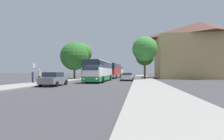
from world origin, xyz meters
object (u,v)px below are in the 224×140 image
object	(u,v)px
bus_front	(100,71)
parked_car_left_curb	(54,79)
bus_rear	(118,71)
tree_left_far	(75,56)
parked_car_right_near	(127,76)
bus_stop_sign	(34,71)
tree_left_near	(82,53)
bus_middle	(113,71)
tree_right_mid	(145,56)
tree_right_near	(145,49)
pedestrian_waiting_near	(33,77)
pedestrian_waiting_far	(39,76)

from	to	relation	value
bus_front	parked_car_left_curb	bearing A→B (deg)	-109.71
bus_rear	tree_left_far	bearing A→B (deg)	-106.27
parked_car_left_curb	parked_car_right_near	distance (m)	14.98
bus_stop_sign	tree_left_near	world-z (taller)	tree_left_near
parked_car_left_curb	bus_middle	bearing A→B (deg)	78.93
parked_car_right_near	tree_left_far	world-z (taller)	tree_left_far
parked_car_left_curb	tree_left_near	xyz separation A→B (m)	(-4.06, 22.66, 5.38)
bus_stop_sign	tree_right_mid	distance (m)	37.65
tree_right_near	pedestrian_waiting_near	bearing A→B (deg)	-136.10
parked_car_left_curb	tree_right_mid	distance (m)	37.97
tree_right_mid	pedestrian_waiting_far	bearing A→B (deg)	-114.93
parked_car_right_near	tree_right_near	world-z (taller)	tree_right_near
pedestrian_waiting_near	pedestrian_waiting_far	bearing A→B (deg)	51.85
tree_left_far	tree_left_near	bearing A→B (deg)	92.82
tree_right_near	tree_right_mid	distance (m)	18.17
bus_rear	parked_car_right_near	bearing A→B (deg)	-80.47
bus_front	bus_rear	xyz separation A→B (m)	(-0.22, 30.99, 0.12)
bus_rear	bus_stop_sign	world-z (taller)	bus_rear
tree_left_near	bus_stop_sign	bearing A→B (deg)	-88.37
bus_rear	parked_car_left_curb	world-z (taller)	bus_rear
parked_car_left_curb	tree_left_far	world-z (taller)	tree_left_far
tree_left_far	tree_right_near	world-z (taller)	tree_right_near
bus_stop_sign	tree_right_near	distance (m)	22.01
parked_car_right_near	tree_right_near	size ratio (longest dim) A/B	0.54
bus_rear	tree_left_near	xyz separation A→B (m)	(-7.17, -17.59, 4.30)
bus_middle	bus_stop_sign	xyz separation A→B (m)	(-6.89, -23.36, -0.14)
pedestrian_waiting_near	bus_middle	bearing A→B (deg)	117.21
bus_stop_sign	tree_right_mid	size ratio (longest dim) A/B	0.29
tree_left_far	tree_right_mid	size ratio (longest dim) A/B	0.86
parked_car_left_curb	parked_car_right_near	xyz separation A→B (m)	(7.68, 12.87, -0.06)
bus_front	tree_left_near	world-z (taller)	tree_left_near
parked_car_right_near	bus_stop_sign	bearing A→B (deg)	45.71
pedestrian_waiting_near	tree_right_mid	world-z (taller)	tree_right_mid
parked_car_right_near	bus_stop_sign	world-z (taller)	bus_stop_sign
bus_rear	pedestrian_waiting_near	distance (m)	38.24
pedestrian_waiting_near	pedestrian_waiting_far	size ratio (longest dim) A/B	0.89
bus_middle	pedestrian_waiting_near	bearing A→B (deg)	-107.10
bus_rear	bus_front	bearing A→B (deg)	-89.52
parked_car_right_near	tree_right_mid	xyz separation A→B (m)	(4.09, 22.81, 5.55)
tree_right_near	bus_stop_sign	bearing A→B (deg)	-132.13
bus_front	pedestrian_waiting_far	world-z (taller)	bus_front
parked_car_left_curb	tree_right_near	distance (m)	21.40
tree_left_near	bus_rear	bearing A→B (deg)	67.82
parked_car_right_near	bus_stop_sign	distance (m)	15.91
bus_front	parked_car_right_near	xyz separation A→B (m)	(4.34, 3.60, -1.01)
bus_middle	bus_rear	xyz separation A→B (m)	(-0.31, 15.35, -0.01)
pedestrian_waiting_far	tree_left_far	world-z (taller)	tree_left_far
bus_stop_sign	tree_right_near	world-z (taller)	tree_right_near
parked_car_left_curb	parked_car_right_near	bearing A→B (deg)	55.95
bus_rear	tree_right_near	xyz separation A→B (m)	(7.88, -22.73, 4.39)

